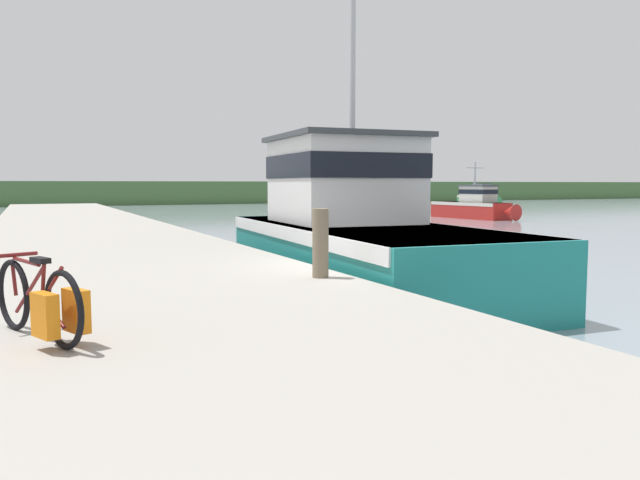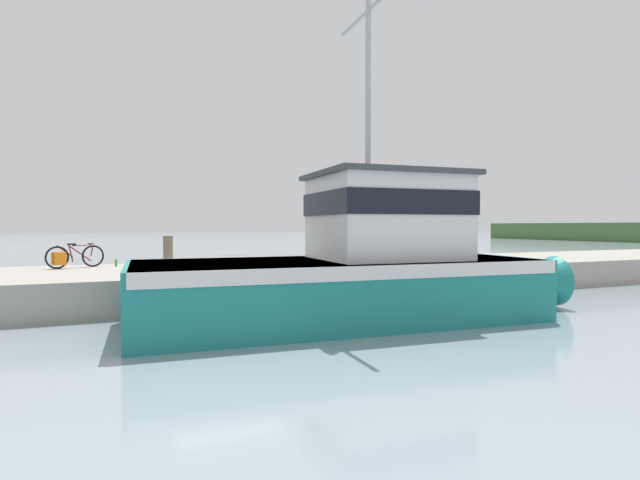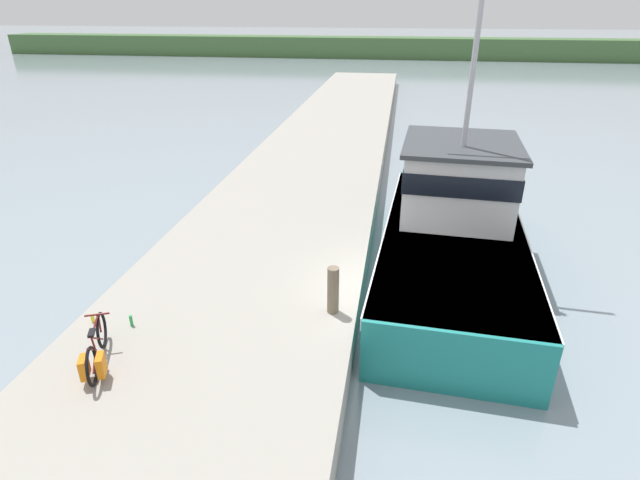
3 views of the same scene
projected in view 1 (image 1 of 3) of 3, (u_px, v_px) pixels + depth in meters
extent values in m
plane|color=#84939E|center=(363.00, 316.00, 11.39)|extent=(320.00, 320.00, 0.00)
cube|color=#A39E93|center=(151.00, 307.00, 9.75)|extent=(5.83, 80.00, 0.95)
cube|color=#426638|center=(322.00, 192.00, 82.97)|extent=(180.00, 5.00, 2.72)
cube|color=teal|center=(365.00, 257.00, 14.18)|extent=(4.25, 9.84, 1.48)
cone|color=teal|center=(287.00, 238.00, 19.45)|extent=(1.51, 1.82, 1.40)
cube|color=white|center=(365.00, 232.00, 14.13)|extent=(4.31, 9.65, 0.30)
cube|color=white|center=(344.00, 181.00, 15.14)|extent=(3.10, 3.43, 1.99)
cube|color=black|center=(344.00, 167.00, 15.11)|extent=(3.17, 3.49, 0.56)
cube|color=#3D4247|center=(344.00, 138.00, 15.05)|extent=(3.35, 3.70, 0.12)
cylinder|color=#B2B2B7|center=(353.00, 20.00, 14.36)|extent=(0.14, 0.14, 5.18)
cube|color=#337F47|center=(477.00, 201.00, 68.36)|extent=(2.24, 4.68, 1.17)
cone|color=#337F47|center=(496.00, 201.00, 66.13)|extent=(1.20, 0.94, 1.11)
cube|color=beige|center=(477.00, 196.00, 68.32)|extent=(2.26, 4.59, 0.23)
cube|color=beige|center=(481.00, 190.00, 67.78)|extent=(1.50, 1.49, 1.19)
cube|color=black|center=(481.00, 188.00, 67.76)|extent=(1.53, 1.52, 0.33)
cube|color=#3D4247|center=(481.00, 184.00, 67.72)|extent=(1.62, 1.61, 0.12)
cube|color=orange|center=(411.00, 205.00, 55.87)|extent=(5.12, 4.06, 1.04)
cone|color=orange|center=(396.00, 206.00, 53.31)|extent=(1.31, 1.33, 0.98)
cube|color=beige|center=(411.00, 200.00, 55.83)|extent=(5.05, 4.03, 0.21)
cube|color=beige|center=(408.00, 194.00, 55.23)|extent=(2.25, 2.05, 1.04)
cube|color=black|center=(408.00, 192.00, 55.22)|extent=(2.30, 2.09, 0.29)
cube|color=#3D4247|center=(408.00, 187.00, 55.18)|extent=(2.43, 2.22, 0.12)
cube|color=#AD231E|center=(470.00, 210.00, 43.76)|extent=(2.32, 6.35, 1.14)
cone|color=#AD231E|center=(510.00, 212.00, 40.61)|extent=(1.18, 1.21, 1.08)
cube|color=beige|center=(470.00, 204.00, 43.72)|extent=(2.35, 6.23, 0.23)
cube|color=beige|center=(478.00, 194.00, 42.99)|extent=(1.61, 2.39, 1.10)
cube|color=black|center=(478.00, 192.00, 42.98)|extent=(1.64, 2.44, 0.31)
cube|color=#3D4247|center=(478.00, 186.00, 42.94)|extent=(1.74, 2.58, 0.12)
cylinder|color=#B2B2B7|center=(475.00, 173.00, 43.16)|extent=(0.14, 0.14, 1.57)
cylinder|color=#B2B2B7|center=(475.00, 168.00, 43.12)|extent=(1.59, 0.24, 0.10)
torus|color=black|center=(63.00, 310.00, 5.45)|extent=(0.32, 0.67, 0.71)
torus|color=black|center=(13.00, 295.00, 6.18)|extent=(0.32, 0.67, 0.71)
cylinder|color=maroon|center=(55.00, 316.00, 5.57)|extent=(0.17, 0.35, 0.19)
cylinder|color=maroon|center=(43.00, 292.00, 5.71)|extent=(0.09, 0.15, 0.54)
cylinder|color=maroon|center=(51.00, 286.00, 5.58)|extent=(0.22, 0.46, 0.40)
cylinder|color=maroon|center=(30.00, 290.00, 5.90)|extent=(0.30, 0.65, 0.54)
cylinder|color=maroon|center=(26.00, 262.00, 5.91)|extent=(0.25, 0.53, 0.05)
cylinder|color=maroon|center=(14.00, 278.00, 6.14)|extent=(0.07, 0.11, 0.36)
cylinder|color=maroon|center=(14.00, 255.00, 6.10)|extent=(0.42, 0.20, 0.04)
cube|color=black|center=(40.00, 260.00, 5.70)|extent=(0.18, 0.26, 0.05)
cube|color=orange|center=(45.00, 315.00, 5.38)|extent=(0.23, 0.34, 0.39)
cube|color=orange|center=(76.00, 310.00, 5.58)|extent=(0.23, 0.34, 0.39)
cylinder|color=#756651|center=(320.00, 243.00, 9.64)|extent=(0.25, 0.25, 1.07)
cylinder|color=green|center=(36.00, 304.00, 6.91)|extent=(0.06, 0.06, 0.24)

